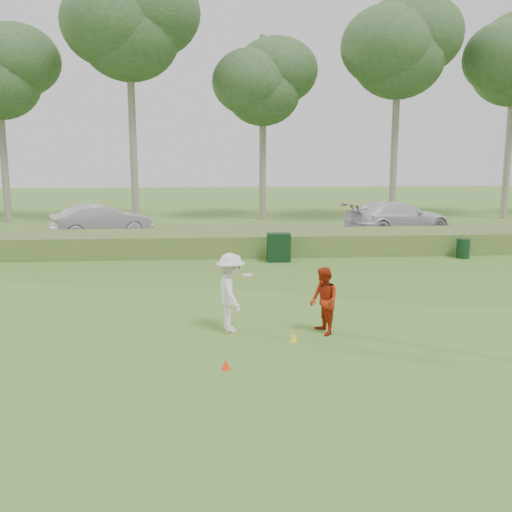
{
  "coord_description": "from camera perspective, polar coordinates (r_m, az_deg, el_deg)",
  "views": [
    {
      "loc": [
        -1.27,
        -12.55,
        4.32
      ],
      "look_at": [
        0.0,
        4.0,
        1.3
      ],
      "focal_mm": 40.0,
      "sensor_mm": 36.0,
      "label": 1
    }
  ],
  "objects": [
    {
      "name": "cone_yellow",
      "position": [
        13.37,
        3.73,
        -8.07
      ],
      "size": [
        0.2,
        0.2,
        0.22
      ],
      "primitive_type": "cone",
      "color": "yellow",
      "rests_on": "ground"
    },
    {
      "name": "player_white",
      "position": [
        13.9,
        -2.54,
        -3.66
      ],
      "size": [
        1.01,
        1.36,
        1.93
      ],
      "rotation": [
        0.0,
        0.0,
        1.76
      ],
      "color": "white",
      "rests_on": "ground"
    },
    {
      "name": "trash_bin",
      "position": [
        25.12,
        19.99,
        0.72
      ],
      "size": [
        0.68,
        0.68,
        0.81
      ],
      "primitive_type": "cylinder",
      "rotation": [
        0.0,
        0.0,
        0.31
      ],
      "color": "black",
      "rests_on": "ground"
    },
    {
      "name": "utility_cabinet",
      "position": [
        22.86,
        2.28,
        0.86
      ],
      "size": [
        0.91,
        0.57,
        1.14
      ],
      "primitive_type": "cube",
      "rotation": [
        0.0,
        0.0,
        0.01
      ],
      "color": "black",
      "rests_on": "ground"
    },
    {
      "name": "player_red",
      "position": [
        13.79,
        6.79,
        -4.5
      ],
      "size": [
        0.78,
        0.91,
        1.63
      ],
      "primitive_type": "imported",
      "rotation": [
        0.0,
        0.0,
        -1.34
      ],
      "color": "#A9250E",
      "rests_on": "ground"
    },
    {
      "name": "tree_3",
      "position": [
        36.6,
        -12.62,
        21.55
      ],
      "size": [
        7.8,
        7.8,
        15.5
      ],
      "color": "gray",
      "rests_on": "ground"
    },
    {
      "name": "ground",
      "position": [
        13.34,
        1.33,
        -8.6
      ],
      "size": [
        120.0,
        120.0,
        0.0
      ],
      "primitive_type": "plane",
      "color": "#417527",
      "rests_on": "ground"
    },
    {
      "name": "car_mid",
      "position": [
        30.28,
        -15.16,
        3.43
      ],
      "size": [
        5.25,
        3.66,
        1.64
      ],
      "primitive_type": "imported",
      "rotation": [
        0.0,
        0.0,
        2.0
      ],
      "color": "silver",
      "rests_on": "park_road"
    },
    {
      "name": "tree_4",
      "position": [
        37.44,
        0.68,
        16.87
      ],
      "size": [
        6.24,
        6.24,
        11.5
      ],
      "color": "gray",
      "rests_on": "ground"
    },
    {
      "name": "reed_strip",
      "position": [
        24.89,
        -1.41,
        1.36
      ],
      "size": [
        80.0,
        3.0,
        0.9
      ],
      "primitive_type": "cube",
      "color": "#4B6D2B",
      "rests_on": "ground"
    },
    {
      "name": "cone_orange",
      "position": [
        11.72,
        -3.03,
        -10.78
      ],
      "size": [
        0.19,
        0.19,
        0.21
      ],
      "primitive_type": "cone",
      "color": "#FF340D",
      "rests_on": "ground"
    },
    {
      "name": "car_right",
      "position": [
        31.45,
        14.0,
        3.79
      ],
      "size": [
        6.32,
        3.98,
        1.71
      ],
      "primitive_type": "imported",
      "rotation": [
        0.0,
        0.0,
        1.86
      ],
      "color": "silver",
      "rests_on": "park_road"
    },
    {
      "name": "tree_5",
      "position": [
        37.33,
        14.07,
        19.51
      ],
      "size": [
        7.28,
        7.28,
        14.0
      ],
      "color": "gray",
      "rests_on": "ground"
    },
    {
      "name": "park_road",
      "position": [
        29.89,
        -1.91,
        2.06
      ],
      "size": [
        80.0,
        6.0,
        0.06
      ],
      "primitive_type": "cube",
      "color": "#2D2D2D",
      "rests_on": "ground"
    }
  ]
}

